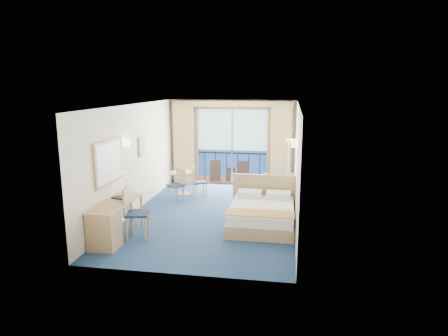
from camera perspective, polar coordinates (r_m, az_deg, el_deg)
floor at (r=10.01m, az=-1.54°, el=-6.61°), size 6.50×6.50×0.00m
room_walls at (r=9.59m, az=-1.60°, el=3.52°), size 4.04×6.54×2.72m
balcony_door at (r=12.83m, az=1.14°, el=2.76°), size 2.36×0.03×2.52m
curtain_left at (r=12.97m, az=-5.73°, el=3.41°), size 0.65×0.22×2.55m
curtain_right at (r=12.53m, az=8.11°, el=3.05°), size 0.65×0.22×2.55m
pelmet at (r=12.56m, az=1.12°, el=9.17°), size 3.80×0.25×0.18m
mirror at (r=8.84m, az=-16.15°, el=0.83°), size 0.05×1.25×0.95m
wall_print at (r=10.59m, az=-11.66°, el=3.10°), size 0.04×0.42×0.52m
sconce_left at (r=9.58m, az=-13.79°, el=3.61°), size 0.18×0.18×0.18m
sconce_right at (r=9.26m, az=10.11°, el=3.49°), size 0.18×0.18×0.18m
bed at (r=9.18m, az=5.46°, el=-6.54°), size 1.59×1.89×1.00m
nightstand at (r=10.48m, az=8.74°, el=-4.19°), size 0.45×0.43×0.60m
phone at (r=10.43m, az=8.93°, el=-2.34°), size 0.22×0.20×0.08m
armchair at (r=11.41m, az=8.08°, el=-2.51°), size 1.06×1.07×0.72m
floor_lamp at (r=12.15m, az=9.23°, el=2.34°), size 0.22×0.22×1.57m
desk at (r=8.31m, az=-16.41°, el=-7.87°), size 0.57×1.66×0.78m
desk_chair at (r=8.58m, az=-12.95°, el=-5.77°), size 0.56×0.55×1.09m
folder at (r=8.85m, az=-14.65°, el=-4.11°), size 0.35×0.30×0.03m
desk_lamp at (r=9.07m, az=-13.75°, el=-1.44°), size 0.13×0.13×0.48m
round_table at (r=11.72m, az=-5.89°, el=-1.34°), size 0.74×0.74×0.67m
table_chair_a at (r=11.43m, az=-3.89°, el=-1.71°), size 0.51×0.51×0.87m
table_chair_b at (r=11.16m, az=-6.58°, el=-2.05°), size 0.54×0.54×0.89m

